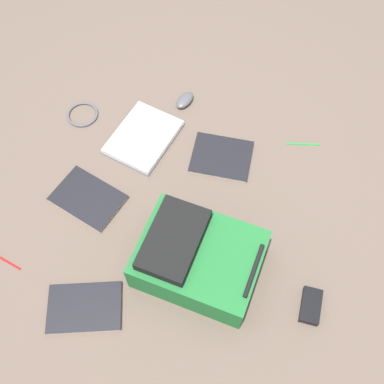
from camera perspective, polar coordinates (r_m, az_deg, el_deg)
ground_plane at (r=1.93m, az=-1.34°, el=-0.95°), size 3.95×3.95×0.00m
backpack at (r=1.73m, az=0.60°, el=-7.94°), size 0.38×0.46×0.20m
laptop at (r=2.09m, az=-5.91°, el=6.60°), size 0.36×0.31×0.03m
book_comic at (r=1.79m, az=-12.88°, el=-13.49°), size 0.25×0.31×0.02m
book_red at (r=2.03m, az=3.59°, el=4.27°), size 0.22×0.26×0.02m
book_manual at (r=1.97m, az=-12.50°, el=-0.77°), size 0.26×0.32×0.02m
computer_mouse at (r=2.20m, az=-0.87°, el=11.07°), size 0.12×0.09×0.03m
cable_coil at (r=2.22m, az=-13.12°, el=9.14°), size 0.14×0.14×0.01m
power_brick at (r=1.80m, az=14.19°, el=-13.23°), size 0.13×0.07×0.03m
pen_black at (r=2.13m, az=13.32°, el=5.72°), size 0.04×0.14×0.01m
pen_blue at (r=1.95m, az=-21.61°, el=-7.75°), size 0.04×0.14×0.01m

